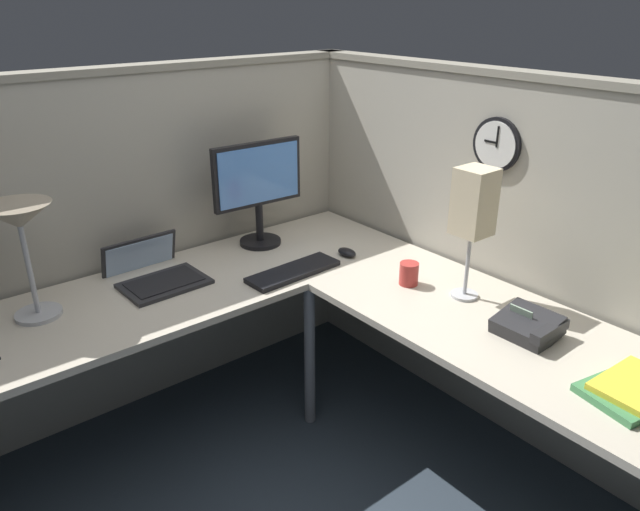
{
  "coord_description": "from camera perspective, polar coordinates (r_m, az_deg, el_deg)",
  "views": [
    {
      "loc": [
        -1.25,
        -1.64,
        1.84
      ],
      "look_at": [
        0.16,
        0.08,
        0.87
      ],
      "focal_mm": 33.59,
      "sensor_mm": 36.0,
      "label": 1
    }
  ],
  "objects": [
    {
      "name": "ground_plane",
      "position": [
        2.77,
        -1.52,
        -18.28
      ],
      "size": [
        6.8,
        6.8,
        0.0
      ],
      "primitive_type": "plane",
      "color": "#2D3842"
    },
    {
      "name": "cubicle_wall_back",
      "position": [
        2.86,
        -18.36,
        0.74
      ],
      "size": [
        2.57,
        0.12,
        1.58
      ],
      "color": "#A8A393",
      "rests_on": "ground"
    },
    {
      "name": "cubicle_wall_right",
      "position": [
        2.73,
        16.41,
        -0.08
      ],
      "size": [
        0.12,
        2.37,
        1.58
      ],
      "color": "#A8A393",
      "rests_on": "ground"
    },
    {
      "name": "desk",
      "position": [
        2.29,
        -3.88,
        -8.56
      ],
      "size": [
        2.35,
        2.15,
        0.73
      ],
      "color": "beige",
      "rests_on": "ground"
    },
    {
      "name": "monitor",
      "position": [
        2.84,
        -5.91,
        6.61
      ],
      "size": [
        0.46,
        0.2,
        0.5
      ],
      "color": "black",
      "rests_on": "desk"
    },
    {
      "name": "laptop",
      "position": [
        2.66,
        -15.58,
        -1.59
      ],
      "size": [
        0.35,
        0.39,
        0.22
      ],
      "color": "#232326",
      "rests_on": "desk"
    },
    {
      "name": "keyboard",
      "position": [
        2.61,
        -2.55,
        -1.53
      ],
      "size": [
        0.44,
        0.16,
        0.02
      ],
      "primitive_type": "cube",
      "rotation": [
        0.0,
        0.0,
        0.04
      ],
      "color": "black",
      "rests_on": "desk"
    },
    {
      "name": "computer_mouse",
      "position": [
        2.78,
        2.59,
        0.31
      ],
      "size": [
        0.06,
        0.1,
        0.03
      ],
      "primitive_type": "ellipsoid",
      "color": "black",
      "rests_on": "desk"
    },
    {
      "name": "desk_lamp_dome",
      "position": [
        2.38,
        -26.67,
        2.54
      ],
      "size": [
        0.24,
        0.24,
        0.44
      ],
      "color": "#B7BABF",
      "rests_on": "desk"
    },
    {
      "name": "office_phone",
      "position": [
        2.26,
        19.3,
        -6.41
      ],
      "size": [
        0.19,
        0.21,
        0.11
      ],
      "color": "#232326",
      "rests_on": "desk"
    },
    {
      "name": "book_stack",
      "position": [
        2.08,
        27.71,
        -11.25
      ],
      "size": [
        0.32,
        0.26,
        0.04
      ],
      "color": "#3F7F4C",
      "rests_on": "desk"
    },
    {
      "name": "desk_lamp_paper",
      "position": [
        2.34,
        14.44,
        4.6
      ],
      "size": [
        0.13,
        0.13,
        0.53
      ],
      "color": "#B7BABF",
      "rests_on": "desk"
    },
    {
      "name": "coffee_mug",
      "position": [
        2.52,
        8.46,
        -1.72
      ],
      "size": [
        0.08,
        0.08,
        0.1
      ],
      "primitive_type": "cylinder",
      "color": "#B2332D",
      "rests_on": "desk"
    },
    {
      "name": "wall_clock",
      "position": [
        2.55,
        16.53,
        10.12
      ],
      "size": [
        0.04,
        0.22,
        0.22
      ],
      "color": "black"
    }
  ]
}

